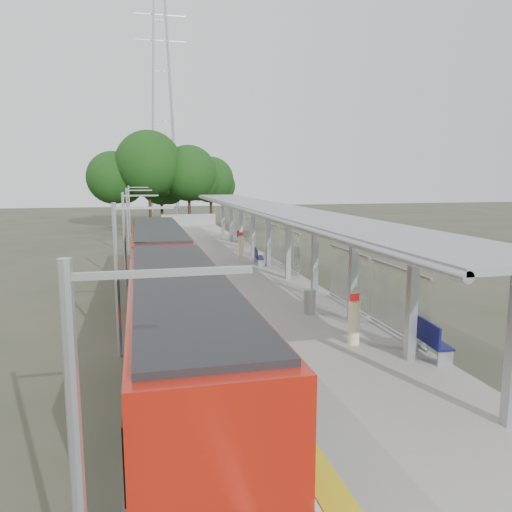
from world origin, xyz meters
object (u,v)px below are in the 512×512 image
Objects in this scene: bench_far at (240,236)px; litter_bin at (310,302)px; bench_mid at (258,256)px; bench_near at (429,338)px; train at (166,282)px; info_pillar_near at (354,322)px; info_pillar_far at (241,247)px.

litter_bin is at bearing -72.54° from bench_far.
bench_near is at bearing -78.75° from bench_mid.
bench_mid is (5.98, 8.93, -0.53)m from train.
info_pillar_near reaches higher than bench_near.
bench_near is 2.31m from info_pillar_near.
bench_far is (1.13, 10.67, -0.00)m from bench_mid.
bench_far is at bearing 70.05° from train.
info_pillar_near reaches higher than bench_mid.
litter_bin is at bearing -85.87° from bench_mid.
bench_near is 1.86× the size of litter_bin.
train is at bearing 121.96° from info_pillar_near.
train is 13.04m from info_pillar_far.
info_pillar_far reaches higher than bench_far.
litter_bin is (5.35, -2.21, -0.59)m from train.
bench_near is 19.47m from info_pillar_far.
info_pillar_far is at bearing 79.11° from info_pillar_near.
bench_mid is at bearing 86.75° from litter_bin.
train is at bearing 157.58° from litter_bin.
train reaches higher than bench_far.
train reaches higher than info_pillar_far.
bench_mid is at bearing -73.98° from bench_far.
bench_far is 0.91× the size of info_pillar_near.
bench_near is 5.67m from litter_bin.
train is 8.10m from info_pillar_near.
bench_near reaches higher than bench_far.
bench_far is (7.11, 19.59, -0.53)m from train.
info_pillar_far is (-1.57, 19.41, 0.12)m from bench_near.
bench_near is 1.16× the size of bench_mid.
train is at bearing -87.87° from bench_far.
bench_mid is at bearing 56.20° from train.
train reaches higher than litter_bin.
train is at bearing -135.14° from info_pillar_far.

